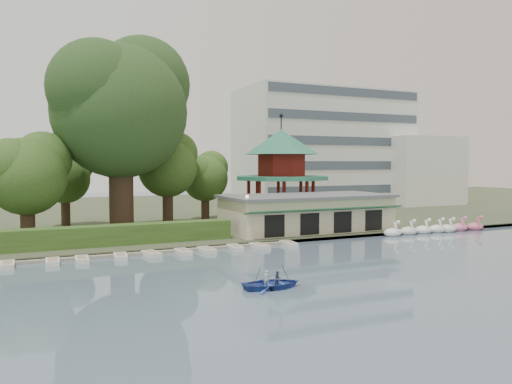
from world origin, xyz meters
TOP-DOWN VIEW (x-y plane):
  - ground_plane at (0.00, 0.00)m, footprint 220.00×220.00m
  - shore at (0.00, 52.00)m, footprint 220.00×70.00m
  - embankment at (0.00, 17.30)m, footprint 220.00×0.60m
  - dock at (-12.00, 17.20)m, footprint 34.00×1.60m
  - boathouse at (10.00, 21.97)m, footprint 18.60×9.39m
  - pavilion at (12.00, 32.00)m, footprint 12.40×12.40m
  - office_building at (32.67, 49.00)m, footprint 38.00×18.00m
  - hedge at (-15.00, 20.50)m, footprint 30.00×2.00m
  - lamp_post at (1.50, 19.00)m, footprint 0.36×0.36m
  - big_tree at (-8.81, 28.23)m, footprint 15.30×14.26m
  - small_trees at (-12.62, 30.88)m, footprint 38.98×16.77m
  - swan_boats at (23.52, 16.59)m, footprint 14.08×2.17m
  - moored_rowboats at (-11.36, 15.75)m, footprint 32.40×2.73m
  - rowboat_with_passengers at (-4.24, 2.00)m, footprint 5.43×4.06m

SIDE VIEW (x-z plane):
  - ground_plane at x=0.00m, z-range 0.00..0.00m
  - dock at x=-12.00m, z-range 0.00..0.24m
  - embankment at x=0.00m, z-range 0.00..0.30m
  - moored_rowboats at x=-11.36m, z-range 0.00..0.36m
  - shore at x=0.00m, z-range 0.00..0.40m
  - swan_boats at x=23.52m, z-range -0.56..1.35m
  - rowboat_with_passengers at x=-4.24m, z-range -0.47..1.54m
  - hedge at x=-15.00m, z-range 0.40..2.20m
  - boathouse at x=10.00m, z-range 0.42..4.32m
  - lamp_post at x=1.50m, z-range 1.20..5.48m
  - small_trees at x=-12.62m, z-range 1.05..12.17m
  - pavilion at x=12.00m, z-range 0.73..14.23m
  - office_building at x=32.67m, z-range -0.27..19.73m
  - big_tree at x=-8.81m, z-range 3.59..24.84m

